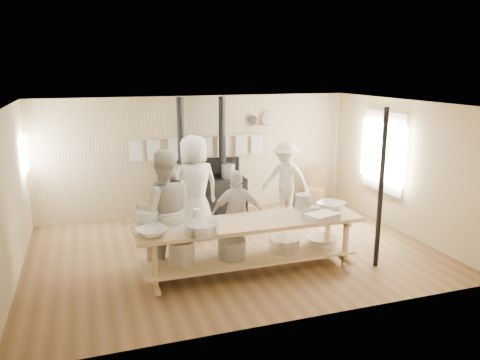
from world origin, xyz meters
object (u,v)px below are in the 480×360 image
object	(u,v)px
cook_center	(195,187)
roasting_pan	(323,217)
chair	(313,196)
cook_far_left	(165,214)
cook_by_window	(286,179)
stove	(203,193)
cook_right	(237,215)
prep_table	(249,241)
cook_left	(164,211)

from	to	relation	value
cook_center	roasting_pan	world-z (taller)	cook_center
chair	cook_far_left	bearing A→B (deg)	-128.46
cook_far_left	cook_by_window	bearing A→B (deg)	-177.55
stove	cook_right	xyz separation A→B (m)	(-0.00, -2.41, 0.24)
stove	cook_right	size ratio (longest dim) A/B	1.70
prep_table	cook_center	world-z (taller)	cook_center
cook_left	cook_far_left	bearing A→B (deg)	-95.61
cook_left	stove	bearing A→B (deg)	-110.75
cook_far_left	cook_left	size ratio (longest dim) A/B	0.87
prep_table	roasting_pan	world-z (taller)	roasting_pan
prep_table	cook_left	distance (m)	1.42
chair	cook_by_window	bearing A→B (deg)	-134.17
cook_far_left	cook_by_window	xyz separation A→B (m)	(2.93, 1.75, -0.02)
cook_right	roasting_pan	world-z (taller)	cook_right
cook_center	cook_by_window	world-z (taller)	cook_center
prep_table	cook_by_window	size ratio (longest dim) A/B	2.16
prep_table	cook_left	size ratio (longest dim) A/B	1.82
prep_table	cook_far_left	world-z (taller)	cook_far_left
cook_right	prep_table	bearing A→B (deg)	100.63
roasting_pan	cook_center	bearing A→B (deg)	126.30
chair	roasting_pan	size ratio (longest dim) A/B	1.89
stove	cook_right	world-z (taller)	stove
prep_table	cook_center	size ratio (longest dim) A/B	1.81
stove	cook_far_left	size ratio (longest dim) A/B	1.52
stove	cook_by_window	xyz separation A→B (m)	(1.72, -0.53, 0.31)
stove	cook_right	bearing A→B (deg)	-90.09
cook_left	cook_center	bearing A→B (deg)	-115.62
cook_by_window	chair	bearing A→B (deg)	65.95
cook_center	cook_right	bearing A→B (deg)	99.10
cook_right	cook_by_window	size ratio (longest dim) A/B	0.92
cook_center	cook_right	size ratio (longest dim) A/B	1.30
prep_table	chair	distance (m)	3.88
cook_far_left	roasting_pan	size ratio (longest dim) A/B	3.49
cook_center	cook_right	world-z (taller)	cook_center
stove	cook_left	distance (m)	2.86
cook_center	cook_right	xyz separation A→B (m)	(0.46, -1.18, -0.23)
stove	roasting_pan	world-z (taller)	stove
stove	chair	size ratio (longest dim) A/B	2.81
cook_left	cook_center	world-z (taller)	cook_center
stove	cook_by_window	bearing A→B (deg)	-17.23
cook_right	cook_by_window	world-z (taller)	cook_by_window
cook_center	cook_by_window	distance (m)	2.30
prep_table	cook_right	world-z (taller)	cook_right
cook_left	cook_right	size ratio (longest dim) A/B	1.29
stove	cook_left	world-z (taller)	stove
cook_left	cook_by_window	world-z (taller)	cook_left
cook_far_left	roasting_pan	distance (m)	2.54
cook_far_left	chair	distance (m)	4.40
chair	prep_table	bearing A→B (deg)	-109.96
cook_left	cook_by_window	xyz separation A→B (m)	(2.97, 1.99, -0.16)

